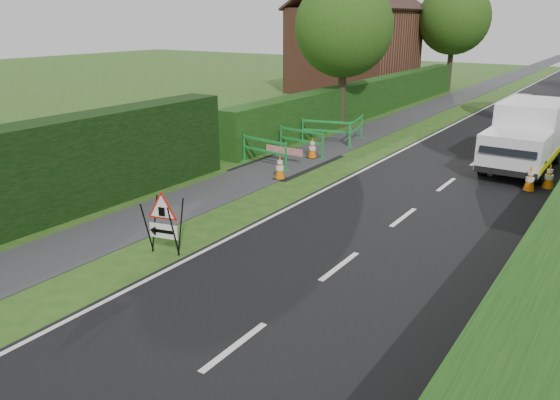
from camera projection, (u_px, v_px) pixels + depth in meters
The scene contains 19 objects.
ground at pixel (80, 328), 9.09m from camera, with size 120.00×120.00×0.00m, color #254B15.
footpath at pixel (474, 91), 38.23m from camera, with size 2.00×90.00×0.02m, color #2D2D30.
hedge_west_far at pixel (369, 114), 29.05m from camera, with size 1.00×24.00×1.80m, color #14380F.
house_west at pixel (354, 48), 37.07m from camera, with size 7.50×7.40×7.88m.
tree_nw at pixel (344, 27), 24.26m from camera, with size 4.40×4.40×6.70m.
tree_fw at pixel (454, 19), 36.75m from camera, with size 4.80×4.80×7.24m.
triangle_sign at pixel (161, 218), 11.67m from camera, with size 1.00×1.00×1.20m.
works_van at pixel (526, 135), 18.31m from camera, with size 1.96×4.89×2.22m.
traffic_cone_0 at pixel (530, 179), 16.10m from camera, with size 0.38×0.38×0.79m.
traffic_cone_1 at pixel (549, 176), 16.32m from camera, with size 0.38×0.38×0.79m.
traffic_cone_2 at pixel (541, 156), 18.68m from camera, with size 0.38×0.38×0.79m.
traffic_cone_3 at pixel (280, 167), 17.30m from camera, with size 0.38×0.38×0.79m.
traffic_cone_4 at pixel (312, 148), 19.91m from camera, with size 0.38×0.38×0.79m.
ped_barrier_0 at pixel (264, 149), 18.74m from camera, with size 2.09×0.65×1.00m.
ped_barrier_1 at pixel (301, 139), 20.28m from camera, with size 2.09×0.61×1.00m.
ped_barrier_2 at pixel (326, 129), 22.04m from camera, with size 2.08×0.86×1.00m.
ped_barrier_3 at pixel (356, 128), 22.30m from camera, with size 0.78×2.09×1.00m.
redwhite_plank at pixel (284, 163), 19.38m from camera, with size 1.50×0.04×0.25m, color red.
hatchback_car at pixel (524, 104), 28.94m from camera, with size 1.32×3.29×1.12m, color silver.
Camera 1 is at (7.19, -4.73, 4.92)m, focal length 35.00 mm.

